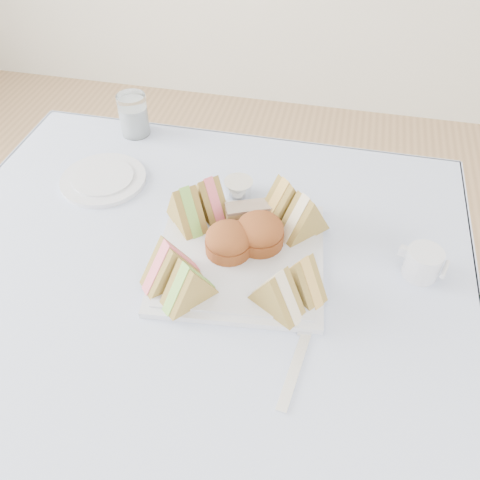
% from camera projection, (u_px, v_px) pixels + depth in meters
% --- Properties ---
extents(floor, '(4.00, 4.00, 0.00)m').
position_uv_depth(floor, '(203.00, 464.00, 1.41)').
color(floor, '#9E7751').
rests_on(floor, ground).
extents(table, '(0.90, 0.90, 0.74)m').
position_uv_depth(table, '(194.00, 399.00, 1.15)').
color(table, brown).
rests_on(table, floor).
extents(tablecloth, '(1.02, 1.02, 0.01)m').
position_uv_depth(tablecloth, '(181.00, 294.00, 0.89)').
color(tablecloth, silver).
rests_on(tablecloth, table).
extents(serving_plate, '(0.34, 0.34, 0.01)m').
position_uv_depth(serving_plate, '(240.00, 257.00, 0.94)').
color(serving_plate, silver).
rests_on(serving_plate, tablecloth).
extents(sandwich_fl_a, '(0.11, 0.11, 0.09)m').
position_uv_depth(sandwich_fl_a, '(170.00, 262.00, 0.86)').
color(sandwich_fl_a, olive).
rests_on(sandwich_fl_a, serving_plate).
extents(sandwich_fl_b, '(0.10, 0.10, 0.09)m').
position_uv_depth(sandwich_fl_b, '(188.00, 282.00, 0.83)').
color(sandwich_fl_b, olive).
rests_on(sandwich_fl_b, serving_plate).
extents(sandwich_fr_a, '(0.10, 0.09, 0.08)m').
position_uv_depth(sandwich_fr_a, '(302.00, 275.00, 0.84)').
color(sandwich_fr_a, olive).
rests_on(sandwich_fr_a, serving_plate).
extents(sandwich_fr_b, '(0.11, 0.09, 0.09)m').
position_uv_depth(sandwich_fr_b, '(277.00, 290.00, 0.82)').
color(sandwich_fr_b, olive).
rests_on(sandwich_fr_b, serving_plate).
extents(sandwich_bl_a, '(0.10, 0.11, 0.09)m').
position_uv_depth(sandwich_bl_a, '(186.00, 206.00, 0.96)').
color(sandwich_bl_a, olive).
rests_on(sandwich_bl_a, serving_plate).
extents(sandwich_bl_b, '(0.10, 0.10, 0.09)m').
position_uv_depth(sandwich_bl_b, '(209.00, 195.00, 0.99)').
color(sandwich_bl_b, olive).
rests_on(sandwich_bl_b, serving_plate).
extents(sandwich_br_a, '(0.10, 0.11, 0.09)m').
position_uv_depth(sandwich_br_a, '(304.00, 214.00, 0.95)').
color(sandwich_br_a, olive).
rests_on(sandwich_br_a, serving_plate).
extents(sandwich_br_b, '(0.11, 0.11, 0.09)m').
position_uv_depth(sandwich_br_b, '(284.00, 199.00, 0.97)').
color(sandwich_br_b, olive).
rests_on(sandwich_br_b, serving_plate).
extents(scone_left, '(0.10, 0.10, 0.06)m').
position_uv_depth(scone_left, '(228.00, 240.00, 0.92)').
color(scone_left, brown).
rests_on(scone_left, serving_plate).
extents(scone_right, '(0.12, 0.12, 0.06)m').
position_uv_depth(scone_right, '(260.00, 232.00, 0.93)').
color(scone_right, brown).
rests_on(scone_right, serving_plate).
extents(pastry_slice, '(0.09, 0.07, 0.04)m').
position_uv_depth(pastry_slice, '(248.00, 213.00, 0.98)').
color(pastry_slice, tan).
rests_on(pastry_slice, serving_plate).
extents(side_plate, '(0.21, 0.21, 0.01)m').
position_uv_depth(side_plate, '(103.00, 179.00, 1.10)').
color(side_plate, silver).
rests_on(side_plate, tablecloth).
extents(water_glass, '(0.08, 0.08, 0.10)m').
position_uv_depth(water_glass, '(133.00, 115.00, 1.21)').
color(water_glass, white).
rests_on(water_glass, tablecloth).
extents(tea_strainer, '(0.08, 0.08, 0.03)m').
position_uv_depth(tea_strainer, '(239.00, 189.00, 1.06)').
color(tea_strainer, silver).
rests_on(tea_strainer, tablecloth).
extents(knife, '(0.04, 0.21, 0.00)m').
position_uv_depth(knife, '(300.00, 352.00, 0.80)').
color(knife, silver).
rests_on(knife, tablecloth).
extents(fork, '(0.02, 0.19, 0.00)m').
position_uv_depth(fork, '(306.00, 292.00, 0.88)').
color(fork, silver).
rests_on(fork, tablecloth).
extents(creamer_jug, '(0.08, 0.08, 0.06)m').
position_uv_depth(creamer_jug, '(423.00, 263.00, 0.90)').
color(creamer_jug, silver).
rests_on(creamer_jug, tablecloth).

